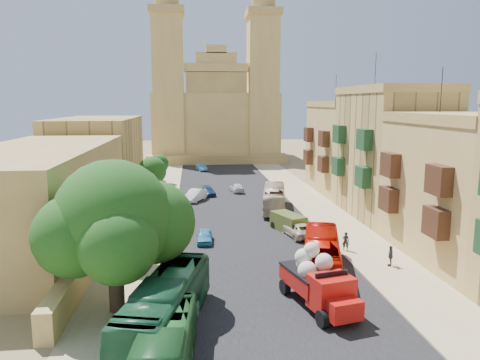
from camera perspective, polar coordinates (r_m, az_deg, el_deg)
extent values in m
plane|color=olive|center=(26.00, 6.14, -18.35)|extent=(260.00, 260.00, 0.00)
cube|color=black|center=(54.08, -0.43, -3.49)|extent=(14.00, 140.00, 0.01)
cube|color=tan|center=(55.76, 9.35, -3.22)|extent=(5.00, 140.00, 0.01)
cube|color=tan|center=(54.05, -10.53, -3.66)|extent=(5.00, 140.00, 0.01)
cube|color=tan|center=(55.15, 6.84, -3.24)|extent=(0.25, 140.00, 0.12)
cube|color=tan|center=(53.88, -7.88, -3.57)|extent=(0.25, 140.00, 0.12)
cube|color=tan|center=(40.08, 25.80, -1.35)|extent=(8.00, 14.00, 10.50)
cube|color=#A08146|center=(39.51, 26.39, 6.72)|extent=(8.20, 14.00, 0.80)
cylinder|color=black|center=(41.42, 23.35, 10.06)|extent=(0.06, 0.06, 3.60)
cube|color=#412315|center=(34.81, 22.75, -4.78)|extent=(0.90, 2.20, 2.00)
cube|color=#412315|center=(41.68, 17.63, -2.23)|extent=(0.90, 2.20, 2.00)
cube|color=#412315|center=(34.25, 23.06, 0.00)|extent=(0.90, 2.20, 2.00)
cube|color=#412315|center=(41.20, 17.84, 1.77)|extent=(0.90, 2.20, 2.00)
cube|color=tan|center=(52.20, 17.89, 2.82)|extent=(8.00, 14.00, 13.00)
cube|color=#A08146|center=(51.91, 18.28, 10.41)|extent=(8.20, 14.00, 0.80)
cylinder|color=black|center=(54.21, 16.19, 12.78)|extent=(0.06, 0.06, 3.60)
cube|color=#1A4224|center=(47.13, 14.74, 0.39)|extent=(0.90, 2.20, 2.00)
cube|color=#1A4224|center=(54.46, 11.87, 1.68)|extent=(0.90, 2.20, 2.00)
cube|color=#1A4224|center=(46.71, 14.93, 4.80)|extent=(0.90, 2.20, 2.00)
cube|color=#1A4224|center=(54.10, 12.00, 5.50)|extent=(0.90, 2.20, 2.00)
cube|color=tan|center=(65.26, 12.95, 3.61)|extent=(8.00, 14.00, 11.50)
cube|color=#A08146|center=(64.95, 13.15, 9.02)|extent=(8.20, 14.00, 0.80)
cylinder|color=black|center=(67.34, 11.62, 10.95)|extent=(0.06, 0.06, 3.60)
cube|color=#412315|center=(60.38, 10.09, 1.93)|extent=(0.90, 2.20, 2.00)
cube|color=#412315|center=(67.89, 8.28, 2.80)|extent=(0.90, 2.20, 2.00)
cube|color=#412315|center=(60.05, 10.17, 4.98)|extent=(0.90, 2.20, 2.00)
cube|color=#412315|center=(67.60, 8.35, 5.51)|extent=(0.90, 2.20, 2.00)
cube|color=tan|center=(44.58, -15.46, -5.46)|extent=(1.00, 40.00, 1.80)
cube|color=#A08146|center=(43.26, -23.29, -1.86)|extent=(10.00, 28.00, 8.40)
cube|color=tan|center=(68.12, -16.87, 3.05)|extent=(10.00, 22.00, 10.00)
cube|color=tan|center=(103.72, -3.11, 6.60)|extent=(26.00, 20.00, 14.00)
cube|color=#A08146|center=(93.78, -2.77, 2.57)|extent=(28.00, 4.00, 1.80)
cube|color=#A08146|center=(94.83, -2.87, 8.16)|extent=(12.00, 2.00, 16.00)
cube|color=tan|center=(95.05, -2.91, 13.53)|extent=(12.60, 2.40, 1.60)
cube|color=tan|center=(95.19, -2.92, 14.55)|extent=(8.00, 2.00, 2.40)
cube|color=tan|center=(95.37, -2.93, 15.62)|extent=(4.00, 2.00, 1.60)
cube|color=tan|center=(96.12, -8.70, 10.76)|extent=(6.00, 6.00, 29.00)
cube|color=#A08146|center=(97.67, -8.93, 19.65)|extent=(6.80, 6.80, 1.40)
cylinder|color=#A08146|center=(97.97, -8.95, 20.57)|extent=(4.80, 4.80, 1.80)
cube|color=tan|center=(97.09, 2.78, 10.84)|extent=(6.00, 6.00, 29.00)
cube|color=#A08146|center=(98.63, 2.85, 19.65)|extent=(6.80, 6.80, 1.40)
cylinder|color=#A08146|center=(98.92, 2.86, 20.56)|extent=(4.80, 4.80, 1.80)
cylinder|color=#3A291D|center=(28.81, -14.84, -12.04)|extent=(0.90, 0.90, 3.41)
sphere|color=#133C10|center=(27.65, -15.18, -4.58)|extent=(6.82, 6.82, 6.82)
sphere|color=#133C10|center=(28.55, -10.50, -5.08)|extent=(5.02, 5.02, 5.02)
sphere|color=#133C10|center=(27.46, -19.47, -6.44)|extent=(4.66, 4.66, 4.66)
sphere|color=#133C10|center=(25.75, -14.67, -7.66)|extent=(4.31, 4.31, 4.31)
sphere|color=#133C10|center=(29.57, -16.52, -2.31)|extent=(3.95, 3.95, 3.95)
cylinder|color=#3A291D|center=(36.54, -13.64, -8.33)|extent=(0.44, 0.44, 2.23)
sphere|color=#133C10|center=(35.92, -13.78, -4.90)|extent=(3.25, 3.25, 3.25)
cylinder|color=#3A291D|center=(48.02, -11.74, -3.98)|extent=(0.44, 0.44, 2.25)
sphere|color=#133C10|center=(47.56, -11.83, -1.32)|extent=(3.27, 3.27, 3.27)
cylinder|color=#3A291D|center=(59.70, -10.59, -1.23)|extent=(0.44, 0.44, 2.44)
sphere|color=#133C10|center=(59.30, -10.66, 1.11)|extent=(3.55, 3.55, 3.55)
cylinder|color=#3A291D|center=(71.53, -9.81, 0.37)|extent=(0.44, 0.44, 2.00)
sphere|color=#133C10|center=(71.24, -9.85, 1.97)|extent=(2.91, 2.91, 2.91)
cube|color=#B4110D|center=(29.76, 8.53, -11.84)|extent=(3.25, 4.36, 0.97)
cube|color=black|center=(29.57, 8.56, -10.86)|extent=(3.32, 4.42, 0.13)
cube|color=#B4110D|center=(27.72, 11.04, -13.31)|extent=(2.65, 2.33, 1.95)
cube|color=#B4110D|center=(26.89, 12.47, -15.11)|extent=(2.10, 1.70, 1.08)
cube|color=black|center=(27.44, 11.09, -11.85)|extent=(2.02, 0.60, 0.97)
cylinder|color=black|center=(26.85, 10.01, -16.34)|extent=(0.60, 1.04, 0.97)
cylinder|color=black|center=(27.91, 14.01, -15.45)|extent=(0.60, 1.04, 0.97)
cylinder|color=black|center=(30.69, 5.49, -12.84)|extent=(0.60, 1.04, 0.97)
cylinder|color=black|center=(31.62, 9.12, -12.23)|extent=(0.60, 1.04, 0.97)
sphere|color=beige|center=(28.70, 8.23, -10.92)|extent=(1.19, 1.19, 1.19)
sphere|color=beige|center=(29.46, 9.82, -10.42)|extent=(1.19, 1.19, 1.19)
sphere|color=beige|center=(30.02, 7.97, -9.99)|extent=(1.19, 1.19, 1.19)
sphere|color=beige|center=(29.18, 7.74, -9.32)|extent=(1.08, 1.08, 1.08)
sphere|color=beige|center=(28.68, 10.21, -9.84)|extent=(1.08, 1.08, 1.08)
sphere|color=beige|center=(29.04, 8.73, -8.43)|extent=(0.97, 0.97, 0.97)
cube|color=#46541F|center=(44.85, 5.90, -5.17)|extent=(3.06, 4.36, 1.65)
cylinder|color=black|center=(43.44, 6.01, -6.33)|extent=(0.48, 0.71, 0.66)
cylinder|color=black|center=(44.29, 7.72, -6.06)|extent=(0.48, 0.71, 0.66)
cylinder|color=black|center=(45.72, 4.11, -5.50)|extent=(0.48, 0.71, 0.66)
cylinder|color=black|center=(46.52, 5.77, -5.27)|extent=(0.48, 0.71, 0.66)
imported|color=#1D5927|center=(21.49, -9.47, -20.75)|extent=(3.01, 9.76, 2.68)
imported|color=#1C5D37|center=(25.81, -9.06, -14.92)|extent=(5.01, 11.11, 3.01)
imported|color=#BE0C00|center=(33.91, 9.91, -9.06)|extent=(4.95, 10.47, 2.84)
imported|color=#C6AF97|center=(53.05, 4.18, -2.25)|extent=(4.07, 10.16, 2.76)
imported|color=#3691BE|center=(41.20, -4.33, -6.86)|extent=(1.50, 3.35, 1.12)
imported|color=white|center=(58.24, -5.50, -1.88)|extent=(3.19, 4.61, 1.44)
imported|color=#C3B998|center=(43.24, 7.16, -6.01)|extent=(2.83, 4.84, 1.27)
imported|color=navy|center=(61.68, -3.90, -1.39)|extent=(2.17, 3.91, 1.07)
imported|color=silver|center=(63.75, -0.40, -0.94)|extent=(1.98, 3.81, 1.24)
imported|color=teal|center=(84.00, -4.70, 1.54)|extent=(2.07, 3.90, 1.22)
imported|color=#262527|center=(39.82, 12.75, -7.30)|extent=(0.68, 0.57, 1.59)
imported|color=#36373F|center=(37.08, 17.87, -8.79)|extent=(0.70, 1.01, 1.58)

